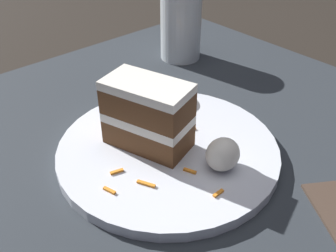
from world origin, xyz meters
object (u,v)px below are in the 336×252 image
at_px(cake_slice, 148,115).
at_px(drinking_glass, 181,30).
at_px(plate, 168,150).
at_px(cream_dollop, 223,154).
at_px(orange_garnish, 177,102).

xyz_separation_m(cake_slice, drinking_glass, (0.24, 0.20, -0.01)).
distance_m(plate, cream_dollop, 0.08).
distance_m(cake_slice, cream_dollop, 0.11).
bearing_deg(cake_slice, plate, -71.67).
bearing_deg(orange_garnish, cream_dollop, -111.97).
height_order(cake_slice, drinking_glass, drinking_glass).
relative_size(orange_garnish, drinking_glass, 0.47).
distance_m(cake_slice, drinking_glass, 0.31).
xyz_separation_m(plate, drinking_glass, (0.22, 0.22, 0.05)).
bearing_deg(drinking_glass, cream_dollop, -124.69).
height_order(cake_slice, cream_dollop, cake_slice).
distance_m(cream_dollop, orange_garnish, 0.16).
bearing_deg(plate, drinking_glass, 44.02).
xyz_separation_m(cake_slice, orange_garnish, (0.10, 0.05, -0.04)).
xyz_separation_m(cake_slice, cream_dollop, (0.04, -0.10, -0.03)).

